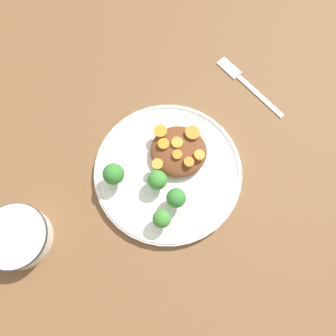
{
  "coord_description": "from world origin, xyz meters",
  "views": [
    {
      "loc": [
        -0.19,
        -0.02,
        0.6
      ],
      "look_at": [
        0.0,
        0.0,
        0.03
      ],
      "focal_mm": 35.0,
      "sensor_mm": 36.0,
      "label": 1
    }
  ],
  "objects": [
    {
      "name": "carrot_slice_5",
      "position": [
        0.0,
        0.02,
        0.05
      ],
      "size": [
        0.02,
        0.02,
        0.01
      ],
      "primitive_type": "cylinder",
      "color": "orange",
      "rests_on": "stew_mound"
    },
    {
      "name": "plate",
      "position": [
        0.0,
        0.0,
        0.01
      ],
      "size": [
        0.28,
        0.28,
        0.02
      ],
      "color": "white",
      "rests_on": "ground_plane"
    },
    {
      "name": "broccoli_floret_1",
      "position": [
        -0.03,
        0.02,
        0.04
      ],
      "size": [
        0.04,
        0.04,
        0.05
      ],
      "color": "#7FA85B",
      "rests_on": "plate"
    },
    {
      "name": "carrot_slice_6",
      "position": [
        0.07,
        0.02,
        0.05
      ],
      "size": [
        0.03,
        0.03,
        0.0
      ],
      "primitive_type": "cylinder",
      "color": "orange",
      "rests_on": "stew_mound"
    },
    {
      "name": "carrot_slice_3",
      "position": [
        0.04,
        0.01,
        0.05
      ],
      "size": [
        0.02,
        0.02,
        0.0
      ],
      "primitive_type": "cylinder",
      "color": "orange",
      "rests_on": "stew_mound"
    },
    {
      "name": "dip_bowl",
      "position": [
        -0.15,
        0.25,
        0.02
      ],
      "size": [
        0.12,
        0.12,
        0.04
      ],
      "color": "white",
      "rests_on": "ground_plane"
    },
    {
      "name": "carrot_slice_4",
      "position": [
        0.03,
        -0.05,
        0.05
      ],
      "size": [
        0.02,
        0.02,
        0.01
      ],
      "primitive_type": "cylinder",
      "color": "orange",
      "rests_on": "stew_mound"
    },
    {
      "name": "carrot_slice_0",
      "position": [
        0.05,
        -0.01,
        0.05
      ],
      "size": [
        0.02,
        0.02,
        0.0
      ],
      "primitive_type": "cylinder",
      "color": "orange",
      "rests_on": "stew_mound"
    },
    {
      "name": "broccoli_floret_3",
      "position": [
        -0.1,
        0.0,
        0.04
      ],
      "size": [
        0.03,
        0.03,
        0.05
      ],
      "color": "#7FA85B",
      "rests_on": "plate"
    },
    {
      "name": "broccoli_floret_2",
      "position": [
        -0.03,
        0.09,
        0.05
      ],
      "size": [
        0.04,
        0.04,
        0.05
      ],
      "color": "#7FA85B",
      "rests_on": "plate"
    },
    {
      "name": "carrot_slice_7",
      "position": [
        0.01,
        -0.04,
        0.05
      ],
      "size": [
        0.02,
        0.02,
        0.01
      ],
      "primitive_type": "cylinder",
      "color": "orange",
      "rests_on": "stew_mound"
    },
    {
      "name": "carrot_slice_1",
      "position": [
        0.02,
        -0.01,
        0.05
      ],
      "size": [
        0.02,
        0.02,
        0.0
      ],
      "primitive_type": "cylinder",
      "color": "orange",
      "rests_on": "stew_mound"
    },
    {
      "name": "fork",
      "position": [
        0.22,
        -0.14,
        0.0
      ],
      "size": [
        0.14,
        0.15,
        0.01
      ],
      "rotation": [
        0.0,
        0.0,
        7.11
      ],
      "color": "silver",
      "rests_on": "ground_plane"
    },
    {
      "name": "carrot_slice_2",
      "position": [
        0.07,
        -0.04,
        0.05
      ],
      "size": [
        0.03,
        0.03,
        0.01
      ],
      "primitive_type": "cylinder",
      "color": "orange",
      "rests_on": "stew_mound"
    },
    {
      "name": "ground_plane",
      "position": [
        0.0,
        0.0,
        0.0
      ],
      "size": [
        4.0,
        4.0,
        0.0
      ],
      "primitive_type": "plane",
      "color": "brown"
    },
    {
      "name": "stew_mound",
      "position": [
        0.04,
        -0.02,
        0.03
      ],
      "size": [
        0.1,
        0.11,
        0.03
      ],
      "primitive_type": "ellipsoid",
      "color": "brown",
      "rests_on": "plate"
    },
    {
      "name": "broccoli_floret_0",
      "position": [
        -0.06,
        -0.02,
        0.05
      ],
      "size": [
        0.03,
        0.03,
        0.05
      ],
      "color": "#759E51",
      "rests_on": "plate"
    }
  ]
}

